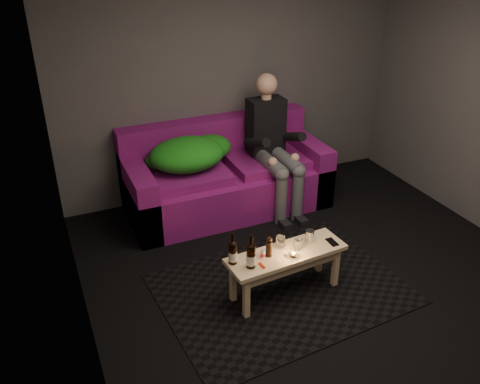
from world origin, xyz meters
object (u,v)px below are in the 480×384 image
(sofa, at_px, (225,178))
(beer_bottle_a, at_px, (233,252))
(coffee_table, at_px, (286,260))
(steel_cup, at_px, (310,236))
(person, at_px, (273,142))
(beer_bottle_b, at_px, (251,255))

(sofa, xyz_separation_m, beer_bottle_a, (-0.58, -1.62, 0.19))
(coffee_table, bearing_deg, steel_cup, 14.32)
(sofa, height_order, coffee_table, sofa)
(person, distance_m, steel_cup, 1.48)
(person, bearing_deg, beer_bottle_a, -126.75)
(person, distance_m, beer_bottle_a, 1.81)
(person, relative_size, coffee_table, 1.38)
(person, relative_size, beer_bottle_b, 4.84)
(sofa, height_order, steel_cup, sofa)
(steel_cup, bearing_deg, beer_bottle_b, -167.84)
(sofa, bearing_deg, steel_cup, -85.01)
(sofa, xyz_separation_m, coffee_table, (-0.12, -1.66, 0.01))
(person, height_order, beer_bottle_a, person)
(beer_bottle_a, xyz_separation_m, beer_bottle_b, (0.11, -0.11, 0.01))
(person, height_order, steel_cup, person)
(sofa, height_order, beer_bottle_a, sofa)
(steel_cup, bearing_deg, person, 76.02)
(beer_bottle_a, height_order, beer_bottle_b, beer_bottle_b)
(sofa, distance_m, steel_cup, 1.60)
(coffee_table, bearing_deg, person, 67.66)
(beer_bottle_a, bearing_deg, steel_cup, 2.03)
(sofa, relative_size, steel_cup, 20.12)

